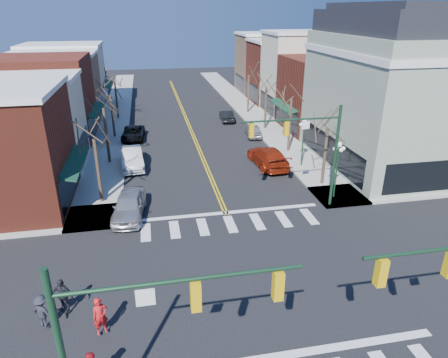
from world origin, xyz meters
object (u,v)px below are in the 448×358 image
car_right_near (268,157)px  pedestrian_dark_b (43,311)px  car_left_near (129,205)px  car_right_far (227,116)px  car_left_mid (132,158)px  car_left_far (133,133)px  lamppost_corner (338,161)px  pedestrian_red_a (100,316)px  victorian_corner (402,88)px  lamppost_midblock (304,134)px  car_right_mid (253,130)px  pedestrian_dark_a (62,295)px

car_right_near → pedestrian_dark_b: pedestrian_dark_b is taller
car_left_near → car_right_far: bearing=70.4°
car_left_mid → car_right_near: size_ratio=0.89×
car_left_near → car_left_far: bearing=96.5°
lamppost_corner → pedestrian_red_a: size_ratio=2.48×
victorian_corner → lamppost_midblock: size_ratio=3.29×
car_left_near → lamppost_corner: bearing=6.5°
car_left_mid → car_right_mid: bearing=23.0°
car_right_far → car_right_near: bearing=95.1°
car_right_mid → pedestrian_dark_b: bearing=65.2°
car_left_far → pedestrian_red_a: pedestrian_red_a is taller
victorian_corner → car_left_far: 26.28m
car_left_mid → car_right_far: 17.70m
car_right_far → pedestrian_dark_a: bearing=69.3°
lamppost_corner → car_right_near: lamppost_corner is taller
lamppost_corner → car_right_far: 23.27m
car_right_far → pedestrian_dark_a: size_ratio=2.35×
lamppost_corner → car_right_near: 8.11m
pedestrian_red_a → pedestrian_dark_a: (-1.79, 1.69, -0.02)m
car_left_near → car_right_mid: bearing=57.9°
pedestrian_dark_a → lamppost_corner: bearing=50.0°
car_left_mid → car_right_far: bearing=45.5°
car_left_near → pedestrian_dark_a: 9.28m
lamppost_corner → car_left_near: size_ratio=0.90×
car_right_far → pedestrian_dark_b: (-14.56, -32.62, 0.28)m
victorian_corner → lamppost_corner: (-8.30, -6.00, -3.70)m
car_left_far → pedestrian_dark_b: (-3.36, -27.12, 0.28)m
car_left_near → pedestrian_dark_a: (-2.69, -8.88, 0.18)m
car_right_near → pedestrian_dark_b: 22.78m
car_left_mid → car_right_far: car_left_mid is taller
lamppost_corner → pedestrian_dark_b: size_ratio=2.73×
victorian_corner → car_left_near: size_ratio=2.95×
car_right_near → car_right_far: 15.61m
car_right_mid → pedestrian_dark_b: size_ratio=2.45×
car_left_near → car_right_near: size_ratio=0.83×
pedestrian_red_a → car_left_near: bearing=60.0°
car_left_far → car_right_far: (11.20, 5.50, -0.00)m
lamppost_corner → car_left_near: (-14.60, 0.01, -2.14)m
car_right_mid → pedestrian_red_a: 29.95m
car_left_near → car_right_mid: car_left_near is taller
pedestrian_red_a → pedestrian_dark_b: pedestrian_red_a is taller
car_right_mid → car_left_mid: bearing=35.4°
lamppost_midblock → car_left_far: lamppost_midblock is taller
pedestrian_red_a → car_right_far: bearing=45.0°
lamppost_corner → car_right_near: bearing=111.1°
car_left_near → pedestrian_dark_a: bearing=-100.3°
car_right_near → pedestrian_dark_a: 21.70m
car_left_mid → car_right_near: car_left_mid is taller
car_right_mid → pedestrian_dark_a: bearing=65.4°
pedestrian_dark_a → victorian_corner: bearing=53.0°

